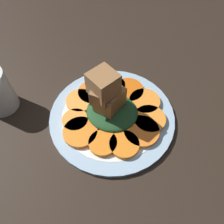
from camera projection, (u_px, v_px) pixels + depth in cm
name	position (u px, v px, depth cm)	size (l,w,h in cm)	color
table_slab	(112.00, 120.00, 48.90)	(120.00, 120.00, 2.00)	black
plate	(112.00, 116.00, 47.65)	(27.01, 27.01, 1.05)	#99B7D1
carrot_slice_0	(128.00, 90.00, 50.52)	(7.08, 7.08, 0.89)	#D35E11
carrot_slice_1	(113.00, 86.00, 51.32)	(5.97, 5.97, 0.89)	orange
carrot_slice_2	(93.00, 92.00, 50.15)	(6.91, 6.91, 0.89)	orange
carrot_slice_3	(80.00, 101.00, 48.75)	(6.36, 6.36, 0.89)	#F99439
carrot_slice_4	(75.00, 120.00, 45.83)	(5.48, 5.48, 0.89)	orange
carrot_slice_5	(80.00, 132.00, 44.20)	(7.05, 7.05, 0.89)	orange
carrot_slice_6	(101.00, 143.00, 42.86)	(5.66, 5.66, 0.89)	orange
carrot_slice_7	(124.00, 144.00, 42.63)	(5.93, 5.93, 0.89)	orange
carrot_slice_8	(141.00, 131.00, 44.33)	(7.30, 7.30, 0.89)	orange
carrot_slice_9	(149.00, 119.00, 46.00)	(6.85, 6.85, 0.89)	orange
carrot_slice_10	(145.00, 101.00, 48.68)	(6.88, 6.88, 0.89)	orange
center_pile	(109.00, 102.00, 43.88)	(10.99, 9.89, 11.73)	#1E4723
fork	(120.00, 98.00, 49.56)	(17.44, 4.93, 0.40)	#B2B2B7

